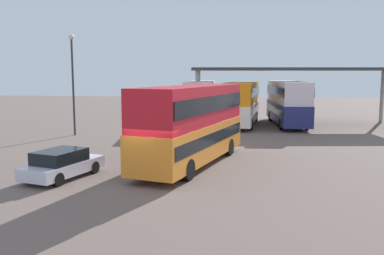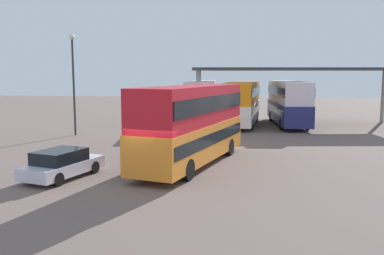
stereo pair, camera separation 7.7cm
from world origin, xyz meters
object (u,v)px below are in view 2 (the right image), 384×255
(double_decker_main, at_px, (192,122))
(parked_hatchback, at_px, (62,164))
(double_decker_mid_row, at_px, (243,102))
(double_decker_near_canopy, at_px, (201,101))
(double_decker_far_right, at_px, (288,101))
(lamppost_tall, at_px, (73,72))

(double_decker_main, distance_m, parked_hatchback, 6.91)
(parked_hatchback, height_order, double_decker_mid_row, double_decker_mid_row)
(double_decker_near_canopy, height_order, double_decker_far_right, double_decker_near_canopy)
(double_decker_main, relative_size, parked_hatchback, 2.37)
(parked_hatchback, distance_m, double_decker_far_right, 25.06)
(double_decker_main, bearing_deg, double_decker_near_canopy, 19.66)
(double_decker_main, distance_m, double_decker_near_canopy, 17.86)
(double_decker_far_right, bearing_deg, double_decker_main, 155.10)
(double_decker_main, xyz_separation_m, parked_hatchback, (-5.70, -3.55, -1.63))
(double_decker_main, xyz_separation_m, double_decker_mid_row, (2.88, 17.54, -0.07))
(double_decker_mid_row, bearing_deg, double_decker_main, 177.25)
(parked_hatchback, relative_size, double_decker_far_right, 0.40)
(double_decker_main, relative_size, double_decker_near_canopy, 0.91)
(parked_hatchback, xyz_separation_m, double_decker_far_right, (12.87, 21.45, 1.61))
(double_decker_main, distance_m, lamppost_tall, 14.36)
(double_decker_main, height_order, lamppost_tall, lamppost_tall)
(double_decker_main, relative_size, double_decker_mid_row, 0.95)
(double_decker_near_canopy, bearing_deg, double_decker_main, -178.07)
(double_decker_near_canopy, bearing_deg, double_decker_mid_row, -95.73)
(double_decker_far_right, bearing_deg, double_decker_near_canopy, 87.41)
(double_decker_main, height_order, parked_hatchback, double_decker_main)
(double_decker_near_canopy, relative_size, double_decker_far_right, 1.04)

